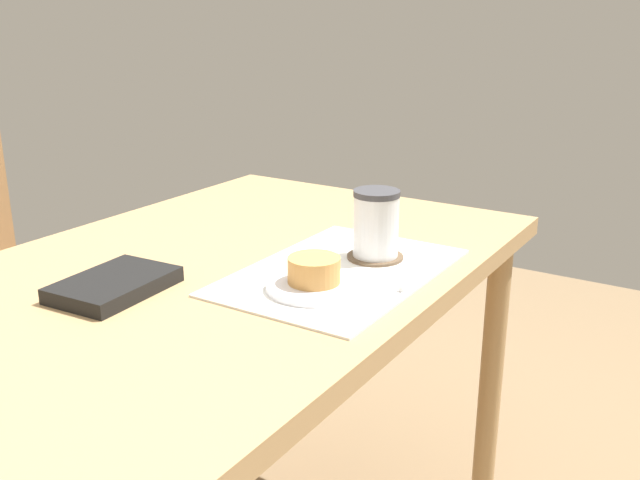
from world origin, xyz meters
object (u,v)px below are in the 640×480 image
dining_table (219,308)px  coffee_mug (377,223)px  small_book (114,285)px  pastry (314,270)px  pastry_plate (314,286)px

dining_table → coffee_mug: coffee_mug is taller
dining_table → small_book: 0.21m
pastry → small_book: (-0.16, 0.26, -0.02)m
pastry → small_book: pastry is taller
dining_table → coffee_mug: 0.31m
coffee_mug → small_book: 0.44m
dining_table → pastry: size_ratio=14.40×
coffee_mug → dining_table: bearing=127.7°
dining_table → pastry: pastry is taller
pastry → coffee_mug: size_ratio=0.70×
pastry_plate → small_book: small_book is taller
coffee_mug → small_book: size_ratio=0.64×
pastry → dining_table: bearing=86.2°
dining_table → pastry_plate: (-0.01, -0.21, 0.09)m
pastry_plate → pastry: pastry is taller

